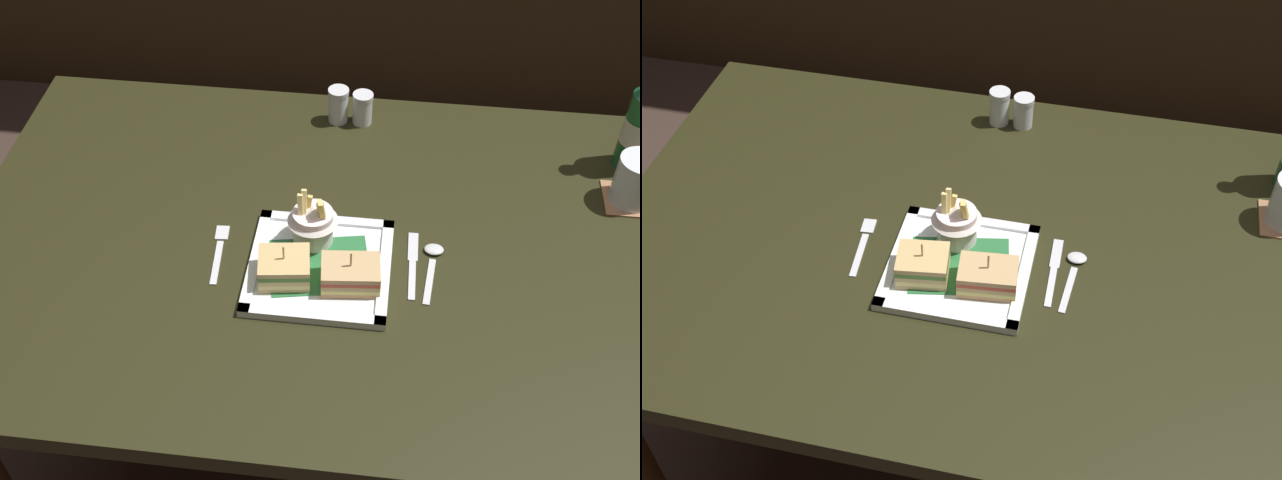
% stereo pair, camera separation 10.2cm
% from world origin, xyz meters
% --- Properties ---
extents(ground_plane, '(6.00, 6.00, 0.00)m').
position_xyz_m(ground_plane, '(0.00, 0.00, 0.00)').
color(ground_plane, '#392A22').
extents(dining_table, '(1.33, 0.91, 0.74)m').
position_xyz_m(dining_table, '(0.00, 0.00, 0.61)').
color(dining_table, black).
rests_on(dining_table, ground_plane).
extents(square_plate, '(0.25, 0.25, 0.02)m').
position_xyz_m(square_plate, '(0.01, -0.07, 0.75)').
color(square_plate, white).
rests_on(square_plate, dining_table).
extents(sandwich_half_left, '(0.10, 0.09, 0.08)m').
position_xyz_m(sandwich_half_left, '(-0.05, -0.10, 0.77)').
color(sandwich_half_left, tan).
rests_on(sandwich_half_left, square_plate).
extents(sandwich_half_right, '(0.11, 0.08, 0.08)m').
position_xyz_m(sandwich_half_right, '(0.06, -0.10, 0.77)').
color(sandwich_half_right, tan).
rests_on(sandwich_half_right, square_plate).
extents(fries_cup, '(0.09, 0.09, 0.11)m').
position_xyz_m(fries_cup, '(-0.01, -0.01, 0.80)').
color(fries_cup, white).
rests_on(fries_cup, square_plate).
extents(fork, '(0.03, 0.14, 0.00)m').
position_xyz_m(fork, '(-0.18, -0.05, 0.74)').
color(fork, silver).
rests_on(fork, dining_table).
extents(knife, '(0.02, 0.16, 0.00)m').
position_xyz_m(knife, '(0.17, -0.03, 0.74)').
color(knife, silver).
rests_on(knife, dining_table).
extents(spoon, '(0.04, 0.14, 0.01)m').
position_xyz_m(spoon, '(0.21, -0.02, 0.75)').
color(spoon, silver).
rests_on(spoon, dining_table).
extents(salt_shaker, '(0.04, 0.04, 0.08)m').
position_xyz_m(salt_shaker, '(-0.01, 0.37, 0.78)').
color(salt_shaker, silver).
rests_on(salt_shaker, dining_table).
extents(pepper_shaker, '(0.04, 0.04, 0.07)m').
position_xyz_m(pepper_shaker, '(0.05, 0.37, 0.77)').
color(pepper_shaker, silver).
rests_on(pepper_shaker, dining_table).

